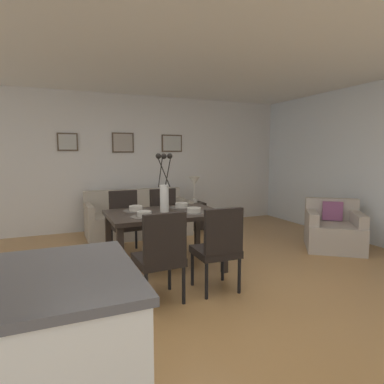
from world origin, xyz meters
name	(u,v)px	position (x,y,z in m)	size (l,w,h in m)	color
ground_plane	(171,291)	(0.00, 0.00, 0.00)	(9.00, 9.00, 0.00)	#A87A47
back_wall_panel	(115,162)	(0.00, 3.25, 1.30)	(9.00, 0.10, 2.60)	silver
side_window_wall	(380,164)	(3.65, 0.40, 1.30)	(0.10, 6.30, 2.60)	white
ceiling_panel	(157,46)	(0.00, 0.40, 2.64)	(9.00, 7.20, 0.08)	white
dining_table	(164,219)	(0.16, 0.68, 0.65)	(1.40, 0.95, 0.74)	black
dining_chair_near_left	(161,253)	(-0.18, -0.23, 0.51)	(0.46, 0.46, 0.92)	black
dining_chair_near_right	(126,219)	(-0.15, 1.58, 0.51)	(0.47, 0.47, 0.92)	black
dining_chair_far_left	(219,245)	(0.46, -0.21, 0.51)	(0.45, 0.45, 0.92)	black
dining_chair_far_right	(166,216)	(0.47, 1.57, 0.51)	(0.47, 0.47, 0.92)	black
centerpiece_vase	(164,190)	(0.16, 0.68, 1.02)	(0.21, 0.23, 0.73)	silver
placemat_near_left	(144,217)	(-0.16, 0.47, 0.74)	(0.32, 0.32, 0.01)	#4C4742
bowl_near_left	(144,213)	(-0.16, 0.47, 0.78)	(0.17, 0.17, 0.07)	#B2ADA3
placemat_near_right	(136,211)	(-0.16, 0.90, 0.74)	(0.32, 0.32, 0.01)	#4C4742
bowl_near_right	(136,208)	(-0.16, 0.90, 0.78)	(0.17, 0.17, 0.07)	#B2ADA3
placemat_far_left	(194,213)	(0.47, 0.47, 0.74)	(0.32, 0.32, 0.01)	#4C4742
bowl_far_left	(194,210)	(0.47, 0.47, 0.78)	(0.17, 0.17, 0.07)	#B2ADA3
placemat_far_right	(182,208)	(0.47, 0.90, 0.74)	(0.32, 0.32, 0.01)	#4C4742
bowl_far_right	(182,205)	(0.47, 0.90, 0.78)	(0.17, 0.17, 0.07)	#B2ADA3
sofa	(138,219)	(0.28, 2.58, 0.28)	(1.81, 0.84, 0.80)	#A89E8E
side_table	(194,216)	(1.41, 2.60, 0.26)	(0.36, 0.36, 0.52)	black
table_lamp	(194,184)	(1.41, 2.60, 0.89)	(0.22, 0.22, 0.51)	beige
armchair	(333,230)	(2.87, 0.52, 0.29)	(1.12, 1.12, 0.75)	#ADA399
framed_picture_left	(68,142)	(-0.84, 3.18, 1.68)	(0.35, 0.03, 0.32)	#473828
framed_picture_center	(123,143)	(0.16, 3.18, 1.68)	(0.41, 0.03, 0.38)	#473828
framed_picture_right	(172,143)	(1.16, 3.18, 1.68)	(0.43, 0.03, 0.35)	#473828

